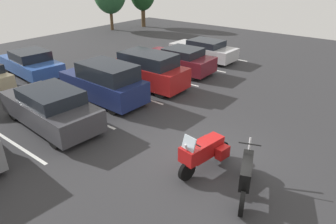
% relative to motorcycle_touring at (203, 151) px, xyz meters
% --- Properties ---
extents(ground, '(44.00, 44.00, 0.10)m').
position_rel_motorcycle_touring_xyz_m(ground, '(0.65, 0.15, -0.73)').
color(ground, '#2D2D30').
extents(motorcycle_touring, '(2.22, 1.04, 1.43)m').
position_rel_motorcycle_touring_xyz_m(motorcycle_touring, '(0.00, 0.00, 0.00)').
color(motorcycle_touring, black).
rests_on(motorcycle_touring, ground).
extents(motorcycle_second, '(2.21, 0.99, 1.28)m').
position_rel_motorcycle_touring_xyz_m(motorcycle_second, '(-0.18, -1.47, -0.06)').
color(motorcycle_second, black).
rests_on(motorcycle_second, ground).
extents(parking_stripes, '(26.91, 4.74, 0.01)m').
position_rel_motorcycle_touring_xyz_m(parking_stripes, '(-1.36, 6.45, -0.67)').
color(parking_stripes, silver).
rests_on(parking_stripes, ground).
extents(car_charcoal, '(2.17, 4.81, 1.56)m').
position_rel_motorcycle_touring_xyz_m(car_charcoal, '(-1.16, 6.25, 0.09)').
color(car_charcoal, '#38383D').
rests_on(car_charcoal, ground).
extents(car_navy, '(1.87, 4.42, 1.85)m').
position_rel_motorcycle_touring_xyz_m(car_navy, '(1.79, 6.49, 0.22)').
color(car_navy, navy).
rests_on(car_navy, ground).
extents(car_red, '(1.86, 4.27, 1.82)m').
position_rel_motorcycle_touring_xyz_m(car_red, '(4.38, 6.12, 0.23)').
color(car_red, maroon).
rests_on(car_red, ground).
extents(car_maroon, '(2.00, 4.40, 1.49)m').
position_rel_motorcycle_touring_xyz_m(car_maroon, '(7.36, 6.37, 0.05)').
color(car_maroon, maroon).
rests_on(car_maroon, ground).
extents(car_silver, '(1.89, 4.51, 1.34)m').
position_rel_motorcycle_touring_xyz_m(car_silver, '(10.59, 6.63, -0.01)').
color(car_silver, '#B7B7BC').
rests_on(car_silver, ground).
extents(car_far_blue, '(2.29, 4.62, 1.43)m').
position_rel_motorcycle_touring_xyz_m(car_far_blue, '(1.71, 12.69, 0.01)').
color(car_far_blue, '#2D519E').
rests_on(car_far_blue, ground).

